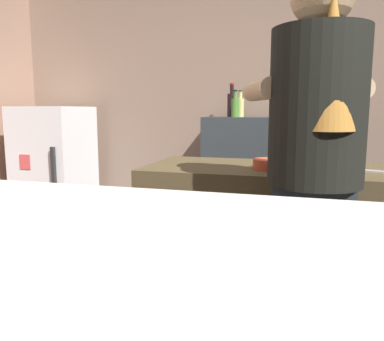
% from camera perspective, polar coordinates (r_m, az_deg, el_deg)
% --- Properties ---
extents(wall_back, '(5.20, 0.10, 2.70)m').
position_cam_1_polar(wall_back, '(3.43, 15.39, 11.64)').
color(wall_back, gray).
rests_on(wall_back, ground).
extents(prep_counter, '(2.10, 0.60, 0.88)m').
position_cam_1_polar(prep_counter, '(2.08, 23.57, -12.16)').
color(prep_counter, '#4C4028').
rests_on(prep_counter, ground).
extents(back_shelf, '(0.99, 0.36, 1.11)m').
position_cam_1_polar(back_shelf, '(3.21, 10.62, -2.27)').
color(back_shelf, '#30393D').
rests_on(back_shelf, ground).
extents(mini_fridge, '(0.56, 0.58, 1.19)m').
position_cam_1_polar(mini_fridge, '(3.70, -19.31, -0.50)').
color(mini_fridge, white).
rests_on(mini_fridge, ground).
extents(bartender, '(0.50, 0.56, 1.66)m').
position_cam_1_polar(bartender, '(1.49, 17.52, 0.73)').
color(bartender, '#2A373D').
rests_on(bartender, ground).
extents(mixing_bowl, '(0.17, 0.17, 0.05)m').
position_cam_1_polar(mixing_bowl, '(1.88, 11.46, 0.92)').
color(mixing_bowl, '#C54A2C').
rests_on(mixing_bowl, prep_counter).
extents(chefs_knife, '(0.24, 0.11, 0.01)m').
position_cam_1_polar(chefs_knife, '(1.92, 25.47, -0.15)').
color(chefs_knife, silver).
rests_on(chefs_knife, prep_counter).
extents(bottle_soy, '(0.06, 0.06, 0.21)m').
position_cam_1_polar(bottle_soy, '(3.19, 7.05, 9.22)').
color(bottle_soy, '#CDCC75').
rests_on(bottle_soy, back_shelf).
extents(bottle_olive_oil, '(0.07, 0.07, 0.20)m').
position_cam_1_polar(bottle_olive_oil, '(3.21, 13.99, 8.91)').
color(bottle_olive_oil, '#2B609D').
rests_on(bottle_olive_oil, back_shelf).
extents(bottle_hot_sauce, '(0.06, 0.06, 0.21)m').
position_cam_1_polar(bottle_hot_sauce, '(3.09, 6.30, 9.23)').
color(bottle_hot_sauce, '#4B8434').
rests_on(bottle_hot_sauce, back_shelf).
extents(bottle_vinegar, '(0.07, 0.07, 0.27)m').
position_cam_1_polar(bottle_vinegar, '(3.26, 5.80, 9.64)').
color(bottle_vinegar, black).
rests_on(bottle_vinegar, back_shelf).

